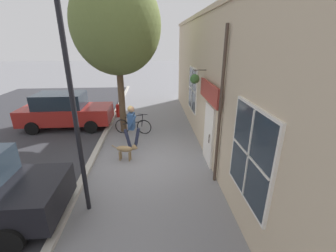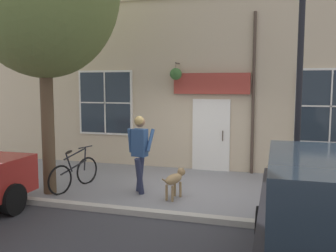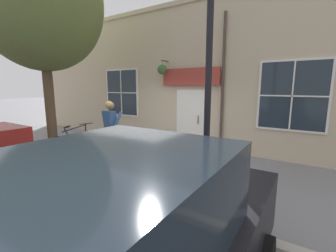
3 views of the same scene
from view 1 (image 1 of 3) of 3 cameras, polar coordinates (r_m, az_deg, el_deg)
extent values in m
plane|color=gray|center=(8.47, -5.25, -8.25)|extent=(90.00, 90.00, 0.00)
cube|color=#B2ADA3|center=(8.73, -18.64, -7.97)|extent=(0.20, 28.00, 0.12)
cube|color=#C6B293|center=(7.87, 11.69, 8.68)|extent=(0.30, 18.00, 5.01)
cube|color=#C6B293|center=(7.77, 13.24, 27.65)|extent=(0.42, 18.00, 0.16)
cube|color=white|center=(7.94, 10.39, -2.15)|extent=(0.10, 1.10, 2.10)
cube|color=#232D38|center=(7.95, 10.16, -2.49)|extent=(0.03, 0.90, 1.90)
cylinder|color=#47382D|center=(7.61, 10.37, -3.19)|extent=(0.03, 0.03, 0.30)
cube|color=#AD3D33|center=(7.47, 10.39, 8.49)|extent=(0.08, 2.20, 0.60)
cylinder|color=#47382D|center=(6.45, 13.08, 3.64)|extent=(0.09, 0.09, 4.51)
cylinder|color=#47382D|center=(8.28, 8.17, 13.88)|extent=(0.44, 0.04, 0.04)
cylinder|color=#47382D|center=(8.27, 6.86, 12.67)|extent=(0.01, 0.01, 0.34)
cone|color=#2D2823|center=(8.30, 6.79, 11.17)|extent=(0.32, 0.32, 0.18)
sphere|color=#3D6B33|center=(8.28, 6.82, 11.78)|extent=(0.34, 0.34, 0.34)
cube|color=white|center=(10.84, 6.38, 9.22)|extent=(0.08, 1.82, 2.02)
cube|color=#232D38|center=(10.84, 6.22, 9.22)|extent=(0.03, 1.70, 1.90)
cube|color=white|center=(10.83, 6.11, 9.22)|extent=(0.04, 0.04, 1.90)
cube|color=white|center=(10.83, 6.11, 9.22)|extent=(0.04, 1.70, 0.04)
cube|color=white|center=(4.83, 20.29, -7.01)|extent=(0.08, 1.82, 2.02)
cube|color=#232D38|center=(4.82, 19.96, -7.03)|extent=(0.03, 1.70, 1.90)
cube|color=white|center=(4.81, 19.74, -7.05)|extent=(0.04, 0.04, 1.90)
cube|color=white|center=(4.81, 19.74, -7.05)|extent=(0.04, 1.70, 0.04)
cylinder|color=#282D47|center=(9.11, -7.92, -3.14)|extent=(0.33, 0.18, 0.88)
cylinder|color=#282D47|center=(9.04, -10.09, -3.45)|extent=(0.33, 0.18, 0.88)
cube|color=#2D4C7A|center=(8.79, -9.27, 1.21)|extent=(0.27, 0.37, 0.64)
sphere|color=#936B4C|center=(8.64, -9.33, 4.20)|extent=(0.24, 0.24, 0.24)
sphere|color=tan|center=(8.64, -9.53, 4.36)|extent=(0.23, 0.23, 0.23)
cylinder|color=#2D4C7A|center=(9.00, -9.17, 1.93)|extent=(0.17, 0.11, 0.57)
cylinder|color=#2D4C7A|center=(8.54, -9.03, 1.04)|extent=(0.34, 0.14, 0.52)
ellipsoid|color=#997A51|center=(8.30, -10.97, -5.71)|extent=(0.65, 0.38, 0.22)
cylinder|color=#997A51|center=(8.43, -9.50, -7.27)|extent=(0.06, 0.06, 0.35)
cylinder|color=#997A51|center=(8.31, -9.82, -7.73)|extent=(0.06, 0.06, 0.35)
cylinder|color=#997A51|center=(8.55, -11.84, -7.02)|extent=(0.06, 0.06, 0.35)
cylinder|color=#997A51|center=(8.43, -12.19, -7.48)|extent=(0.06, 0.06, 0.35)
sphere|color=#997A51|center=(8.15, -8.60, -5.40)|extent=(0.18, 0.18, 0.18)
cone|color=#997A51|center=(8.13, -7.85, -5.60)|extent=(0.12, 0.11, 0.09)
cone|color=#997A51|center=(8.16, -8.59, -4.71)|extent=(0.06, 0.06, 0.07)
cone|color=#997A51|center=(8.07, -8.80, -5.01)|extent=(0.06, 0.06, 0.07)
cylinder|color=#997A51|center=(8.41, -13.46, -5.16)|extent=(0.21, 0.08, 0.14)
cylinder|color=brown|center=(10.66, -11.73, 7.38)|extent=(0.29, 0.29, 3.42)
ellipsoid|color=olive|center=(10.40, -13.04, 23.74)|extent=(3.73, 3.36, 4.11)
sphere|color=olive|center=(10.00, -12.90, 20.13)|extent=(1.88, 1.88, 1.88)
torus|color=black|center=(10.56, -6.08, -0.24)|extent=(0.69, 0.25, 0.70)
torus|color=black|center=(10.78, -11.54, -0.12)|extent=(0.69, 0.25, 0.70)
cylinder|color=black|center=(10.59, -8.90, 0.83)|extent=(0.98, 0.17, 0.20)
cylinder|color=black|center=(10.58, -9.90, 1.56)|extent=(0.24, 0.07, 0.47)
cylinder|color=black|center=(10.48, -8.73, 2.47)|extent=(0.82, 0.14, 0.17)
cylinder|color=black|center=(10.47, -6.57, 1.40)|extent=(0.11, 0.05, 0.58)
cylinder|color=black|center=(10.37, -6.43, 2.97)|extent=(0.45, 0.16, 0.03)
ellipsoid|color=black|center=(10.50, -9.99, 2.90)|extent=(0.26, 0.13, 0.10)
cube|color=maroon|center=(12.25, -24.27, 2.75)|extent=(4.31, 1.77, 0.76)
cube|color=#1E2833|center=(12.15, -25.72, 5.93)|extent=(2.24, 1.56, 0.68)
cylinder|color=black|center=(12.78, -17.15, 2.59)|extent=(0.62, 0.18, 0.62)
cylinder|color=black|center=(11.17, -18.98, -0.22)|extent=(0.62, 0.18, 0.62)
cylinder|color=black|center=(13.63, -28.13, 2.13)|extent=(0.62, 0.18, 0.62)
cylinder|color=black|center=(12.13, -31.23, -0.54)|extent=(0.62, 0.18, 0.62)
cylinder|color=black|center=(7.24, -28.45, -13.60)|extent=(0.62, 0.18, 0.62)
cylinder|color=black|center=(6.04, -35.31, -22.65)|extent=(0.62, 0.18, 0.62)
cylinder|color=black|center=(5.41, -22.49, 1.81)|extent=(0.11, 0.11, 4.97)
cylinder|color=red|center=(13.18, -12.60, 3.56)|extent=(0.20, 0.20, 0.62)
sphere|color=red|center=(13.08, -12.72, 5.07)|extent=(0.20, 0.20, 0.20)
cylinder|color=red|center=(13.19, -13.12, 3.68)|extent=(0.10, 0.07, 0.07)
cylinder|color=red|center=(13.16, -12.09, 3.71)|extent=(0.10, 0.07, 0.07)
camera|label=2|loc=(10.38, -62.27, 0.95)|focal=40.00mm
camera|label=3|loc=(6.56, -58.18, -6.32)|focal=24.00mm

